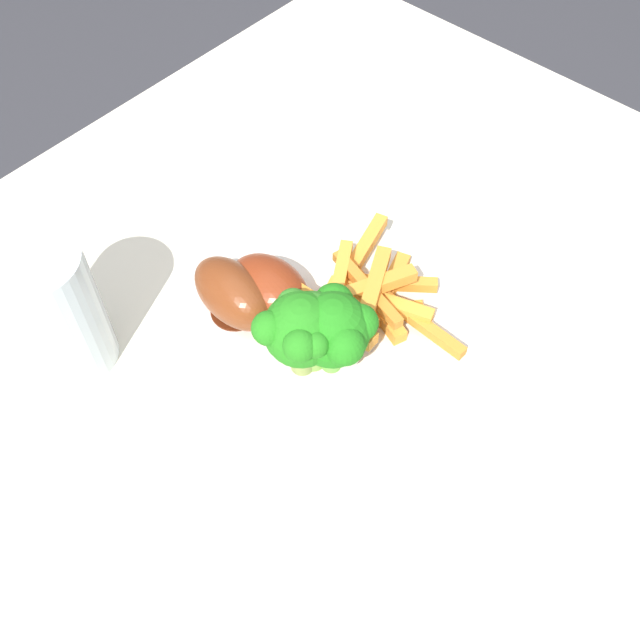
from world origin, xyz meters
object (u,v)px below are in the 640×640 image
broccoli_floret_front (309,325)px  broccoli_floret_middle (337,329)px  chicken_drumstick_near (237,297)px  chicken_drumstick_far (274,293)px  carrot_fries_pile (366,294)px  water_glass (54,311)px  broccoli_floret_back (299,332)px  dining_table (260,460)px  dinner_plate (320,339)px

broccoli_floret_front → broccoli_floret_middle: bearing=116.7°
chicken_drumstick_near → chicken_drumstick_far: size_ratio=0.95×
carrot_fries_pile → water_glass: (0.18, -0.15, 0.03)m
broccoli_floret_back → chicken_drumstick_near: (-0.01, -0.07, -0.03)m
broccoli_floret_front → water_glass: water_glass is taller
dining_table → broccoli_floret_back: (-0.04, 0.02, 0.18)m
water_glass → dining_table: bearing=118.0°
broccoli_floret_back → carrot_fries_pile: broccoli_floret_back is taller
chicken_drumstick_far → water_glass: bearing=-35.5°
dining_table → chicken_drumstick_far: (-0.06, -0.03, 0.15)m
chicken_drumstick_far → dining_table: bearing=27.5°
dining_table → chicken_drumstick_near: size_ratio=7.95×
dining_table → water_glass: size_ratio=8.70×
broccoli_floret_middle → water_glass: water_glass is taller
broccoli_floret_middle → dining_table: bearing=-34.0°
broccoli_floret_middle → carrot_fries_pile: bearing=-162.4°
dinner_plate → broccoli_floret_middle: bearing=65.0°
broccoli_floret_middle → broccoli_floret_back: 0.03m
dining_table → water_glass: (0.07, -0.13, 0.18)m
broccoli_floret_middle → broccoli_floret_back: broccoli_floret_back is taller
dining_table → chicken_drumstick_far: size_ratio=7.52×
broccoli_floret_middle → broccoli_floret_back: bearing=-41.0°
dinner_plate → chicken_drumstick_near: bearing=-65.8°
broccoli_floret_back → chicken_drumstick_far: broccoli_floret_back is taller
dining_table → chicken_drumstick_near: (-0.04, -0.05, 0.15)m
broccoli_floret_middle → water_glass: bearing=-53.1°
carrot_fries_pile → chicken_drumstick_near: chicken_drumstick_near is taller
carrot_fries_pile → broccoli_floret_front: bearing=-0.5°
dining_table → carrot_fries_pile: carrot_fries_pile is taller
carrot_fries_pile → water_glass: bearing=-39.4°
dining_table → broccoli_floret_back: 0.18m
broccoli_floret_front → water_glass: bearing=-52.0°
dinner_plate → chicken_drumstick_near: chicken_drumstick_near is taller
broccoli_floret_front → carrot_fries_pile: broccoli_floret_front is taller
dinner_plate → broccoli_floret_back: broccoli_floret_back is taller
broccoli_floret_middle → broccoli_floret_back: (0.02, -0.02, 0.00)m
broccoli_floret_front → carrot_fries_pile: bearing=179.5°
carrot_fries_pile → broccoli_floret_back: bearing=-0.0°
chicken_drumstick_near → dining_table: bearing=50.9°
dining_table → chicken_drumstick_far: chicken_drumstick_far is taller
dining_table → chicken_drumstick_near: chicken_drumstick_near is taller
broccoli_floret_middle → chicken_drumstick_far: bearing=-96.0°
broccoli_floret_middle → chicken_drumstick_far: broccoli_floret_middle is taller
broccoli_floret_middle → chicken_drumstick_near: (0.01, -0.09, -0.02)m
dining_table → carrot_fries_pile: size_ratio=6.91×
broccoli_floret_middle → chicken_drumstick_near: broccoli_floret_middle is taller
broccoli_floret_front → broccoli_floret_back: 0.01m
water_glass → carrot_fries_pile: bearing=140.6°
dinner_plate → broccoli_floret_front: bearing=22.8°
dinner_plate → chicken_drumstick_near: (0.03, -0.06, 0.03)m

